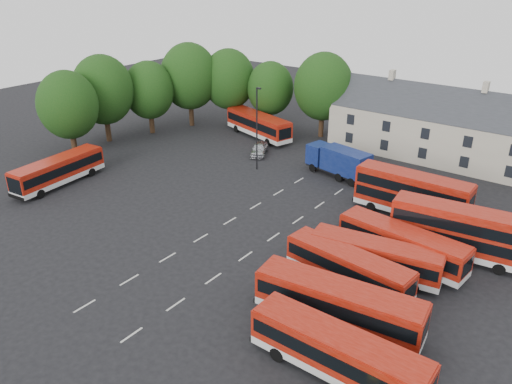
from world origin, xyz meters
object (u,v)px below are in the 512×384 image
bus_dd_south (460,230)px  box_truck (339,161)px  silver_car (259,149)px  bus_row_a (338,351)px  bus_west (58,169)px  lamppost (257,127)px

bus_dd_south → box_truck: bus_dd_south is taller
silver_car → bus_dd_south: bearing=-47.5°
bus_row_a → bus_dd_south: 17.55m
bus_dd_south → bus_west: (-38.91, -11.04, -0.69)m
bus_west → lamppost: 22.15m
bus_dd_south → bus_west: bus_dd_south is taller
bus_dd_south → bus_west: size_ratio=1.01×
bus_west → box_truck: 30.67m
bus_dd_south → lamppost: size_ratio=1.13×
silver_car → lamppost: lamppost is taller
bus_dd_south → lamppost: 25.27m
bus_west → lamppost: size_ratio=1.12×
silver_car → lamppost: 6.59m
bus_west → lamppost: bearing=-47.2°
bus_dd_south → silver_car: size_ratio=2.46×
bus_dd_south → lamppost: (-24.53, 5.47, 2.66)m
bus_dd_south → box_truck: (-15.91, 9.25, -0.60)m
box_truck → silver_car: 11.39m
silver_car → bus_west: bearing=-147.7°
bus_row_a → silver_car: size_ratio=2.41×
silver_car → lamppost: bearing=-84.6°
box_truck → lamppost: lamppost is taller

